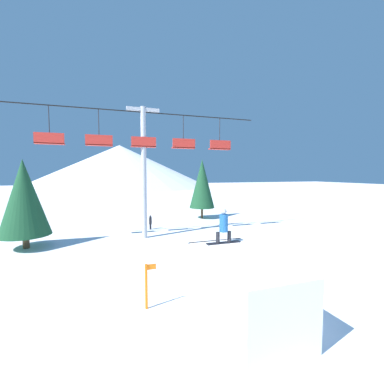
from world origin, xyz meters
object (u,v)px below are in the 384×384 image
(pine_tree_near, at_px, (24,198))
(distant_skier, at_px, (150,222))
(trail_marker, at_px, (147,285))
(snow_ramp, at_px, (242,288))
(snowboarder, at_px, (224,226))

(pine_tree_near, xyz_separation_m, distant_skier, (8.65, 3.05, -2.67))
(distant_skier, bearing_deg, trail_marker, -100.02)
(snow_ramp, distance_m, distant_skier, 14.76)
(pine_tree_near, bearing_deg, trail_marker, -57.76)
(pine_tree_near, xyz_separation_m, trail_marker, (6.34, -10.04, -2.45))
(snow_ramp, xyz_separation_m, trail_marker, (-2.95, 1.65, -0.18))
(pine_tree_near, bearing_deg, snowboarder, -46.60)
(snow_ramp, distance_m, snowboarder, 2.47)
(trail_marker, bearing_deg, snowboarder, 1.59)
(snow_ramp, xyz_separation_m, distant_skier, (-0.63, 14.74, -0.40))
(pine_tree_near, distance_m, trail_marker, 12.13)
(snow_ramp, bearing_deg, pine_tree_near, 128.45)
(snow_ramp, height_order, trail_marker, snow_ramp)
(snowboarder, distance_m, distant_skier, 13.21)
(distant_skier, bearing_deg, snowboarder, -86.62)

